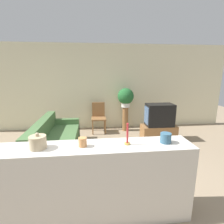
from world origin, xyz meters
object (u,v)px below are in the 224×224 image
at_px(couch, 55,143).
at_px(television, 159,115).
at_px(wooden_chair, 99,116).
at_px(potted_plant, 126,97).
at_px(decorative_bowl, 38,142).

height_order(couch, television, television).
distance_m(couch, wooden_chair, 1.81).
height_order(couch, potted_plant, potted_plant).
height_order(wooden_chair, potted_plant, potted_plant).
xyz_separation_m(television, potted_plant, (-0.77, 0.88, 0.38)).
distance_m(wooden_chair, decorative_bowl, 3.47).
bearing_deg(wooden_chair, decorative_bowl, -103.48).
bearing_deg(decorative_bowl, potted_plant, 63.76).
relative_size(potted_plant, decorative_bowl, 3.08).
bearing_deg(decorative_bowl, couch, 97.23).
bearing_deg(couch, potted_plant, 38.03).
bearing_deg(wooden_chair, couch, -125.26).
bearing_deg(wooden_chair, television, -28.37).
relative_size(television, potted_plant, 1.24).
bearing_deg(television, decorative_bowl, -134.46).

